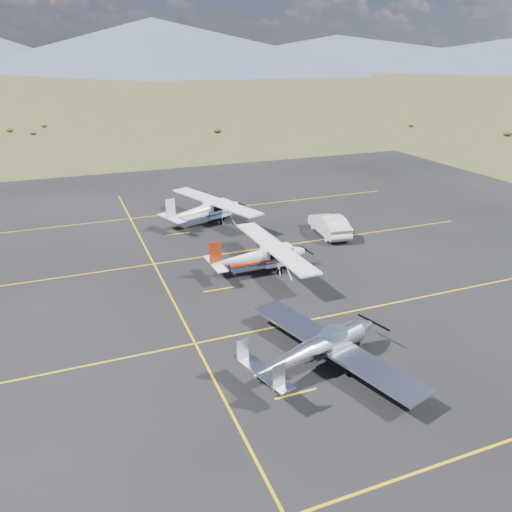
{
  "coord_description": "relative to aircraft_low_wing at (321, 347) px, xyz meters",
  "views": [
    {
      "loc": [
        -11.08,
        -19.3,
        13.69
      ],
      "look_at": [
        -0.26,
        8.15,
        1.6
      ],
      "focal_mm": 35.0,
      "sensor_mm": 36.0,
      "label": 1
    }
  ],
  "objects": [
    {
      "name": "aircraft_low_wing",
      "position": [
        0.0,
        0.0,
        0.0
      ],
      "size": [
        7.48,
        10.19,
        2.22
      ],
      "rotation": [
        0.0,
        0.0,
        0.28
      ],
      "color": "silver",
      "rests_on": "apron"
    },
    {
      "name": "apron",
      "position": [
        1.04,
        9.02,
        -1.06
      ],
      "size": [
        72.0,
        72.0,
        0.02
      ],
      "primitive_type": "cube",
      "color": "black",
      "rests_on": "ground"
    },
    {
      "name": "aircraft_cessna",
      "position": [
        1.48,
        11.12,
        0.1
      ],
      "size": [
        6.13,
        10.25,
        2.6
      ],
      "rotation": [
        0.0,
        0.0,
        0.03
      ],
      "color": "white",
      "rests_on": "apron"
    },
    {
      "name": "ground",
      "position": [
        1.04,
        2.02,
        -1.06
      ],
      "size": [
        1600.0,
        1600.0,
        0.0
      ],
      "primitive_type": "plane",
      "color": "#383D1C",
      "rests_on": "ground"
    },
    {
      "name": "aircraft_plain",
      "position": [
        0.89,
        22.32,
        0.18
      ],
      "size": [
        7.69,
        10.83,
        2.79
      ],
      "rotation": [
        0.0,
        0.0,
        0.35
      ],
      "color": "white",
      "rests_on": "apron"
    },
    {
      "name": "sedan",
      "position": [
        9.39,
        15.94,
        -0.2
      ],
      "size": [
        2.4,
        5.33,
        1.7
      ],
      "primitive_type": "imported",
      "rotation": [
        0.0,
        0.0,
        3.02
      ],
      "color": "silver",
      "rests_on": "apron"
    }
  ]
}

